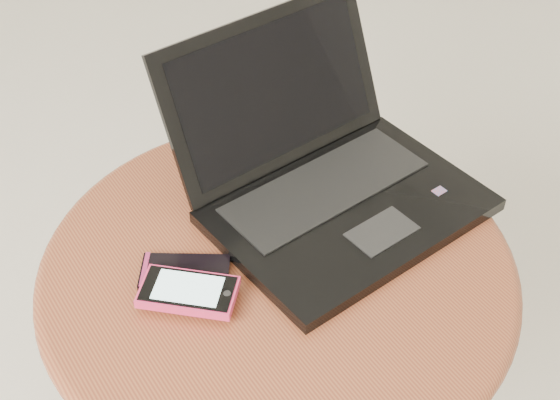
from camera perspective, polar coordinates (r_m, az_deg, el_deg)
table at (r=1.02m, az=-0.15°, el=-8.25°), size 0.58×0.58×0.46m
laptop at (r=1.01m, az=3.38°, el=1.81°), size 0.35×0.34×0.20m
phone_black at (r=0.93m, az=-6.92°, el=-5.24°), size 0.12×0.10×0.01m
phone_pink at (r=0.90m, az=-6.66°, el=-6.61°), size 0.12×0.12×0.01m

